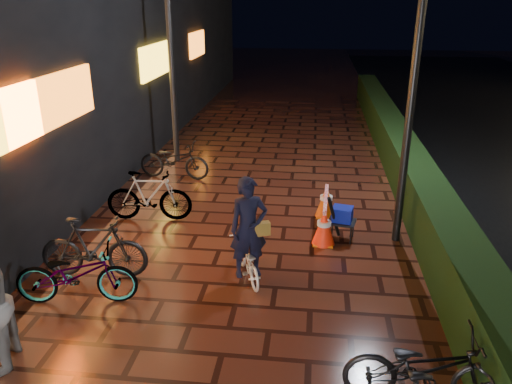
# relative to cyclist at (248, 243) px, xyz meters

# --- Properties ---
(ground) EXTENTS (80.00, 80.00, 0.00)m
(ground) POSITION_rel_cyclist_xyz_m (-0.10, -1.87, -0.66)
(ground) COLOR #381911
(ground) RESTS_ON ground
(hedge) EXTENTS (0.70, 20.00, 1.00)m
(hedge) POSITION_rel_cyclist_xyz_m (3.20, 6.13, -0.16)
(hedge) COLOR black
(hedge) RESTS_ON ground
(lamp_post_hedge) EXTENTS (0.52, 0.23, 5.43)m
(lamp_post_hedge) POSITION_rel_cyclist_xyz_m (2.58, 1.72, 2.33)
(lamp_post_hedge) COLOR black
(lamp_post_hedge) RESTS_ON ground
(lamp_post_sf) EXTENTS (0.55, 0.28, 5.89)m
(lamp_post_sf) POSITION_rel_cyclist_xyz_m (-2.82, 6.06, 2.58)
(lamp_post_sf) COLOR black
(lamp_post_sf) RESTS_ON ground
(cyclist) EXTENTS (0.87, 1.30, 1.77)m
(cyclist) POSITION_rel_cyclist_xyz_m (0.00, 0.00, 0.00)
(cyclist) COLOR white
(cyclist) RESTS_ON ground
(traffic_barrier) EXTENTS (0.48, 1.69, 0.68)m
(traffic_barrier) POSITION_rel_cyclist_xyz_m (1.25, 2.04, -0.32)
(traffic_barrier) COLOR #FF290D
(traffic_barrier) RESTS_ON ground
(cart_assembly) EXTENTS (0.60, 0.51, 0.93)m
(cart_assembly) POSITION_rel_cyclist_xyz_m (1.54, 1.62, -0.18)
(cart_assembly) COLOR black
(cart_assembly) RESTS_ON ground
(parked_bikes_storefront) EXTENTS (1.98, 6.34, 1.04)m
(parked_bikes_storefront) POSITION_rel_cyclist_xyz_m (-2.43, 1.41, -0.16)
(parked_bikes_storefront) COLOR black
(parked_bikes_storefront) RESTS_ON ground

